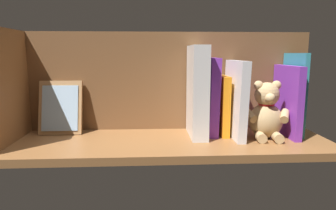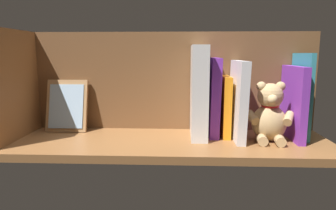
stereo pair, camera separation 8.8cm
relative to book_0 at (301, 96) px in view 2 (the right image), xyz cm
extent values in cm
cube|color=brown|center=(39.43, 4.70, -13.65)|extent=(94.13, 30.80, 2.20)
cube|color=brown|center=(39.43, -8.45, 3.36)|extent=(94.13, 1.50, 31.81)
cube|color=brown|center=(84.50, 4.70, 3.36)|extent=(2.40, 24.80, 31.81)
cube|color=teal|center=(0.00, 0.00, 0.00)|extent=(1.36, 14.60, 25.09)
cube|color=purple|center=(2.65, 1.50, -1.86)|extent=(2.08, 17.61, 21.37)
ellipsoid|color=tan|center=(10.31, 4.90, -7.34)|extent=(10.81, 9.89, 10.41)
sphere|color=tan|center=(10.31, 4.90, 0.55)|extent=(7.16, 7.16, 7.16)
sphere|color=tan|center=(7.64, 5.20, 3.23)|extent=(2.77, 2.77, 2.77)
sphere|color=tan|center=(12.98, 4.60, 3.23)|extent=(2.77, 2.77, 2.77)
sphere|color=#DBB77F|center=(10.65, 7.92, 0.01)|extent=(2.77, 2.77, 2.77)
cylinder|color=tan|center=(5.54, 6.74, -5.52)|extent=(4.46, 5.67, 3.85)
cylinder|color=tan|center=(15.37, 5.64, -5.52)|extent=(3.58, 5.55, 3.85)
cylinder|color=tan|center=(8.47, 9.56, -11.16)|extent=(3.18, 4.19, 2.77)
cylinder|color=tan|center=(13.13, 9.04, -11.16)|extent=(3.18, 4.19, 2.77)
torus|color=red|center=(10.31, 4.90, -2.30)|extent=(5.25, 5.25, 0.81)
cube|color=silver|center=(18.91, 1.98, -1.09)|extent=(3.02, 18.55, 22.96)
cube|color=orange|center=(22.20, -0.96, -3.44)|extent=(2.25, 12.68, 18.22)
cube|color=purple|center=(25.66, -0.93, -0.71)|extent=(3.22, 12.74, 23.72)
cube|color=white|center=(30.35, 0.86, 1.12)|extent=(4.70, 16.11, 27.34)
cube|color=#A87A4C|center=(72.68, -4.26, -4.37)|extent=(13.16, 5.64, 16.67)
cube|color=#99B7D1|center=(72.68, -3.54, -4.37)|extent=(11.05, 4.11, 13.83)
camera|label=1|loc=(44.37, 91.10, 12.45)|focal=32.44mm
camera|label=2|loc=(35.60, 91.15, 12.45)|focal=32.44mm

